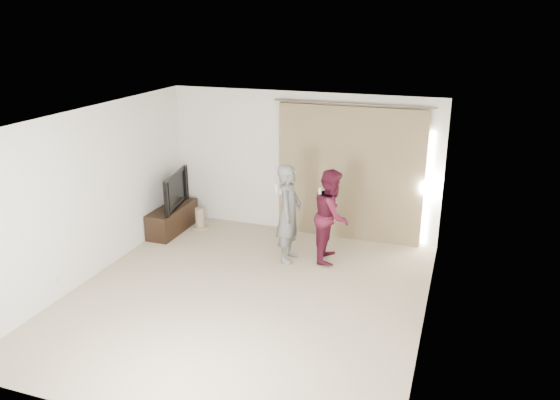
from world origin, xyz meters
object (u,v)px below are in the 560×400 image
(person_man, at_px, (289,213))
(tv_console, at_px, (172,219))
(person_woman, at_px, (332,215))
(tv, at_px, (170,190))

(person_man, bearing_deg, tv_console, 168.82)
(person_woman, bearing_deg, person_man, -158.21)
(tv_console, height_order, person_woman, person_woman)
(tv, bearing_deg, person_man, -111.15)
(tv, height_order, person_woman, person_woman)
(person_man, relative_size, person_woman, 1.06)
(tv_console, bearing_deg, person_man, -11.18)
(tv_console, xyz_separation_m, tv, (0.00, 0.00, 0.57))
(person_man, xyz_separation_m, person_woman, (0.65, 0.26, -0.04))
(person_woman, bearing_deg, tv_console, 175.79)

